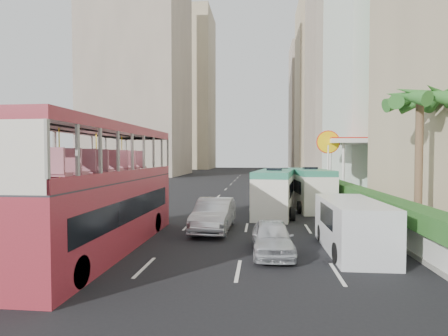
# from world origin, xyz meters

# --- Properties ---
(ground_plane) EXTENTS (200.00, 200.00, 0.00)m
(ground_plane) POSITION_xyz_m (0.00, 0.00, 0.00)
(ground_plane) COLOR black
(ground_plane) RESTS_ON ground
(double_decker_bus) EXTENTS (2.50, 11.00, 5.06)m
(double_decker_bus) POSITION_xyz_m (-6.00, 0.00, 2.53)
(double_decker_bus) COLOR #9F2935
(double_decker_bus) RESTS_ON ground
(car_silver_lane_a) EXTENTS (1.91, 4.97, 1.62)m
(car_silver_lane_a) POSITION_xyz_m (-2.03, 4.17, 0.00)
(car_silver_lane_a) COLOR silver
(car_silver_lane_a) RESTS_ON ground
(car_silver_lane_b) EXTENTS (1.69, 3.89, 1.30)m
(car_silver_lane_b) POSITION_xyz_m (0.78, 0.14, 0.00)
(car_silver_lane_b) COLOR silver
(car_silver_lane_b) RESTS_ON ground
(van_asset) EXTENTS (2.69, 5.09, 1.36)m
(van_asset) POSITION_xyz_m (1.01, 13.60, 0.00)
(van_asset) COLOR silver
(van_asset) RESTS_ON ground
(minibus_near) EXTENTS (3.04, 6.71, 2.87)m
(minibus_near) POSITION_xyz_m (1.24, 9.40, 1.43)
(minibus_near) COLOR silver
(minibus_near) RESTS_ON ground
(minibus_far) EXTENTS (2.66, 6.59, 2.86)m
(minibus_far) POSITION_xyz_m (3.88, 12.09, 1.43)
(minibus_far) COLOR silver
(minibus_far) RESTS_ON ground
(panel_van_near) EXTENTS (2.10, 5.11, 2.03)m
(panel_van_near) POSITION_xyz_m (3.96, 0.80, 1.02)
(panel_van_near) COLOR silver
(panel_van_near) RESTS_ON ground
(panel_van_far) EXTENTS (3.30, 5.87, 2.21)m
(panel_van_far) POSITION_xyz_m (4.04, 21.61, 1.11)
(panel_van_far) COLOR silver
(panel_van_far) RESTS_ON ground
(sidewalk) EXTENTS (6.00, 120.00, 0.18)m
(sidewalk) POSITION_xyz_m (9.00, 25.00, 0.09)
(sidewalk) COLOR #99968C
(sidewalk) RESTS_ON ground
(kerb_wall) EXTENTS (0.30, 44.00, 1.00)m
(kerb_wall) POSITION_xyz_m (6.20, 14.00, 0.68)
(kerb_wall) COLOR silver
(kerb_wall) RESTS_ON sidewalk
(hedge) EXTENTS (1.10, 44.00, 0.70)m
(hedge) POSITION_xyz_m (6.20, 14.00, 1.53)
(hedge) COLOR #2D6626
(hedge) RESTS_ON kerb_wall
(palm_tree) EXTENTS (0.36, 0.36, 6.40)m
(palm_tree) POSITION_xyz_m (7.80, 4.00, 3.38)
(palm_tree) COLOR brown
(palm_tree) RESTS_ON sidewalk
(shell_station) EXTENTS (6.50, 8.00, 5.50)m
(shell_station) POSITION_xyz_m (10.00, 23.00, 2.75)
(shell_station) COLOR silver
(shell_station) RESTS_ON ground
(tower_mid) EXTENTS (16.00, 16.00, 50.00)m
(tower_mid) POSITION_xyz_m (18.00, 58.00, 25.00)
(tower_mid) COLOR tan
(tower_mid) RESTS_ON ground
(tower_far_a) EXTENTS (14.00, 14.00, 44.00)m
(tower_far_a) POSITION_xyz_m (17.00, 82.00, 22.00)
(tower_far_a) COLOR tan
(tower_far_a) RESTS_ON ground
(tower_far_b) EXTENTS (14.00, 14.00, 40.00)m
(tower_far_b) POSITION_xyz_m (17.00, 104.00, 20.00)
(tower_far_b) COLOR tan
(tower_far_b) RESTS_ON ground
(tower_left_a) EXTENTS (18.00, 18.00, 52.00)m
(tower_left_a) POSITION_xyz_m (-24.00, 55.00, 26.00)
(tower_left_a) COLOR tan
(tower_left_a) RESTS_ON ground
(tower_left_b) EXTENTS (16.00, 16.00, 46.00)m
(tower_left_b) POSITION_xyz_m (-22.00, 90.00, 23.00)
(tower_left_b) COLOR tan
(tower_left_b) RESTS_ON ground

